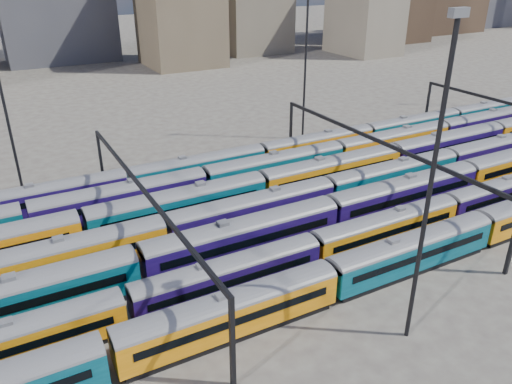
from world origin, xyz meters
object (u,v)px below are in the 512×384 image
rake_2 (404,191)px  mast_2 (431,181)px  rake_0 (330,276)px  rake_1 (229,273)px

rake_2 → mast_2: bearing=-132.3°
rake_0 → rake_1: 9.16m
rake_2 → mast_2: (-15.48, -17.00, 11.14)m
rake_2 → rake_0: bearing=-151.4°
rake_0 → rake_1: bearing=146.9°
rake_2 → rake_1: bearing=-169.1°
rake_1 → mast_2: (10.52, -12.00, 11.56)m
rake_0 → rake_1: rake_0 is taller
rake_1 → mast_2: bearing=-48.8°
rake_1 → mast_2: 19.70m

